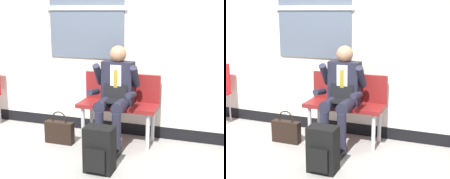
{
  "view_description": "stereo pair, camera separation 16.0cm",
  "coord_description": "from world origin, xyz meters",
  "views": [
    {
      "loc": [
        1.26,
        -3.66,
        1.68
      ],
      "look_at": [
        0.01,
        0.02,
        0.75
      ],
      "focal_mm": 52.6,
      "sensor_mm": 36.0,
      "label": 1
    },
    {
      "loc": [
        1.41,
        -3.61,
        1.68
      ],
      "look_at": [
        0.01,
        0.02,
        0.75
      ],
      "focal_mm": 52.6,
      "sensor_mm": 36.0,
      "label": 2
    }
  ],
  "objects": [
    {
      "name": "handbag",
      "position": [
        -0.67,
        -0.08,
        0.15
      ],
      "size": [
        0.38,
        0.11,
        0.43
      ],
      "color": "black",
      "rests_on": "ground"
    },
    {
      "name": "bench_with_person",
      "position": [
        0.03,
        0.29,
        0.54
      ],
      "size": [
        1.03,
        0.42,
        0.88
      ],
      "color": "maroon",
      "rests_on": "ground"
    },
    {
      "name": "station_wall",
      "position": [
        -0.01,
        0.57,
        1.54
      ],
      "size": [
        6.4,
        0.16,
        3.09
      ],
      "color": "beige",
      "rests_on": "ground"
    },
    {
      "name": "ground_plane",
      "position": [
        0.0,
        0.0,
        0.0
      ],
      "size": [
        18.0,
        18.0,
        0.0
      ],
      "primitive_type": "plane",
      "color": "gray"
    },
    {
      "name": "backpack",
      "position": [
        0.1,
        -0.65,
        0.25
      ],
      "size": [
        0.31,
        0.25,
        0.5
      ],
      "color": "black",
      "rests_on": "ground"
    },
    {
      "name": "person_seated",
      "position": [
        0.03,
        0.1,
        0.68
      ],
      "size": [
        0.57,
        0.7,
        1.27
      ],
      "color": "#1E1E2D",
      "rests_on": "ground"
    }
  ]
}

